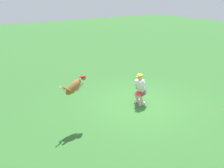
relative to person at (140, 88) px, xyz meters
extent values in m
plane|color=#32692C|center=(0.11, 0.02, -0.70)|extent=(60.00, 60.00, 0.00)
cube|color=silver|center=(0.01, -0.14, -0.65)|extent=(0.26, 0.10, 0.10)
cylinder|color=tan|center=(0.06, -0.14, -0.46)|extent=(0.12, 0.31, 0.37)
cylinder|color=#565553|center=(0.00, -0.12, -0.23)|extent=(0.16, 0.41, 0.37)
cube|color=silver|center=(0.00, 0.14, -0.65)|extent=(0.26, 0.10, 0.10)
cylinder|color=tan|center=(0.05, 0.14, -0.46)|extent=(0.12, 0.31, 0.37)
cylinder|color=#565553|center=(-0.01, 0.12, -0.23)|extent=(0.16, 0.41, 0.37)
cube|color=white|center=(-0.04, 0.00, 0.11)|extent=(0.41, 0.35, 0.58)
cylinder|color=white|center=(-0.01, -0.20, 0.17)|extent=(0.09, 0.14, 0.29)
cylinder|color=white|center=(-0.02, 0.20, 0.17)|extent=(0.09, 0.14, 0.29)
cylinder|color=tan|center=(0.18, 0.22, -0.01)|extent=(0.29, 0.09, 0.19)
cylinder|color=tan|center=(0.03, -0.22, 0.01)|extent=(0.08, 0.15, 0.27)
sphere|color=tan|center=(0.06, 0.00, 0.47)|extent=(0.21, 0.21, 0.21)
cylinder|color=gold|center=(0.06, 0.00, 0.56)|extent=(0.22, 0.22, 0.07)
cylinder|color=gold|center=(0.16, 0.00, 0.53)|extent=(0.12, 0.12, 0.02)
ellipsoid|color=olive|center=(2.98, 0.12, 0.77)|extent=(0.76, 0.43, 0.58)
ellipsoid|color=beige|center=(2.80, 0.08, 0.75)|extent=(0.14, 0.20, 0.17)
sphere|color=olive|center=(2.55, 0.03, 0.98)|extent=(0.17, 0.17, 0.17)
cone|color=olive|center=(2.46, 0.01, 0.96)|extent=(0.11, 0.11, 0.09)
cone|color=olive|center=(2.56, 0.09, 1.06)|extent=(0.06, 0.06, 0.07)
cone|color=olive|center=(2.58, -0.02, 1.06)|extent=(0.06, 0.06, 0.07)
cylinder|color=beige|center=(2.76, 0.16, 0.73)|extent=(0.33, 0.13, 0.25)
cylinder|color=beige|center=(2.80, -0.01, 0.73)|extent=(0.33, 0.13, 0.25)
cylinder|color=olive|center=(3.15, 0.24, 0.73)|extent=(0.33, 0.13, 0.25)
cylinder|color=olive|center=(3.19, 0.08, 0.73)|extent=(0.33, 0.13, 0.25)
cylinder|color=beige|center=(3.38, 0.20, 0.82)|extent=(0.21, 0.08, 0.23)
cylinder|color=red|center=(2.61, 0.05, 1.05)|extent=(0.27, 0.27, 0.07)
cylinder|color=red|center=(0.30, 0.25, -0.09)|extent=(0.25, 0.26, 0.07)
camera|label=1|loc=(5.78, 6.56, 3.64)|focal=37.17mm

